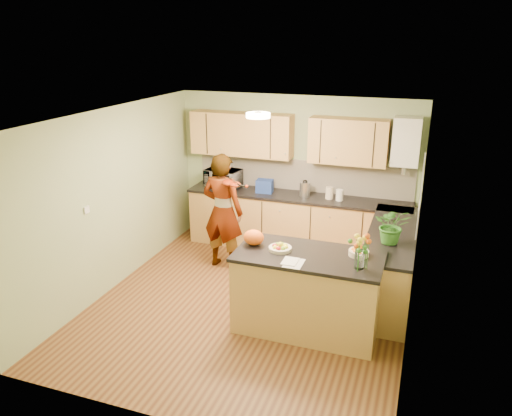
% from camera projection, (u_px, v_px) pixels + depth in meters
% --- Properties ---
extents(floor, '(4.50, 4.50, 0.00)m').
position_uv_depth(floor, '(251.00, 304.00, 6.65)').
color(floor, '#522C17').
rests_on(floor, ground).
extents(ceiling, '(4.00, 4.50, 0.02)m').
position_uv_depth(ceiling, '(250.00, 116.00, 5.82)').
color(ceiling, white).
rests_on(ceiling, wall_back).
extents(wall_back, '(4.00, 0.02, 2.50)m').
position_uv_depth(wall_back, '(296.00, 172.00, 8.24)').
color(wall_back, '#92A777').
rests_on(wall_back, floor).
extents(wall_front, '(4.00, 0.02, 2.50)m').
position_uv_depth(wall_front, '(160.00, 302.00, 4.23)').
color(wall_front, '#92A777').
rests_on(wall_front, floor).
extents(wall_left, '(0.02, 4.50, 2.50)m').
position_uv_depth(wall_left, '(114.00, 199.00, 6.86)').
color(wall_left, '#92A777').
rests_on(wall_left, floor).
extents(wall_right, '(0.02, 4.50, 2.50)m').
position_uv_depth(wall_right, '(417.00, 236.00, 5.61)').
color(wall_right, '#92A777').
rests_on(wall_right, floor).
extents(back_counter, '(3.64, 0.62, 0.94)m').
position_uv_depth(back_counter, '(296.00, 222.00, 8.20)').
color(back_counter, '#AB7944').
rests_on(back_counter, floor).
extents(right_counter, '(0.62, 2.24, 0.94)m').
position_uv_depth(right_counter, '(390.00, 264.00, 6.72)').
color(right_counter, '#AB7944').
rests_on(right_counter, floor).
extents(splashback, '(3.60, 0.02, 0.52)m').
position_uv_depth(splashback, '(302.00, 175.00, 8.21)').
color(splashback, white).
rests_on(splashback, back_counter).
extents(upper_cabinets, '(3.20, 0.34, 0.70)m').
position_uv_depth(upper_cabinets, '(284.00, 137.00, 7.95)').
color(upper_cabinets, '#AB7944').
rests_on(upper_cabinets, wall_back).
extents(boiler, '(0.40, 0.30, 0.86)m').
position_uv_depth(boiler, '(406.00, 142.00, 7.36)').
color(boiler, white).
rests_on(boiler, wall_back).
extents(window_right, '(0.01, 1.30, 1.05)m').
position_uv_depth(window_right, '(421.00, 195.00, 6.05)').
color(window_right, white).
rests_on(window_right, wall_right).
extents(light_switch, '(0.02, 0.09, 0.09)m').
position_uv_depth(light_switch, '(87.00, 210.00, 6.30)').
color(light_switch, white).
rests_on(light_switch, wall_left).
extents(ceiling_lamp, '(0.30, 0.30, 0.07)m').
position_uv_depth(ceiling_lamp, '(258.00, 115.00, 6.10)').
color(ceiling_lamp, '#FFEABF').
rests_on(ceiling_lamp, ceiling).
extents(peninsula_island, '(1.72, 0.88, 0.98)m').
position_uv_depth(peninsula_island, '(308.00, 292.00, 5.95)').
color(peninsula_island, '#AB7944').
rests_on(peninsula_island, floor).
extents(fruit_dish, '(0.27, 0.27, 0.09)m').
position_uv_depth(fruit_dish, '(280.00, 247.00, 5.89)').
color(fruit_dish, beige).
rests_on(fruit_dish, peninsula_island).
extents(orange_bowl, '(0.23, 0.23, 0.14)m').
position_uv_depth(orange_bowl, '(359.00, 251.00, 5.74)').
color(orange_bowl, beige).
rests_on(orange_bowl, peninsula_island).
extents(flower_vase, '(0.25, 0.25, 0.47)m').
position_uv_depth(flower_vase, '(361.00, 242.00, 5.34)').
color(flower_vase, silver).
rests_on(flower_vase, peninsula_island).
extents(orange_bag, '(0.27, 0.24, 0.19)m').
position_uv_depth(orange_bag, '(254.00, 237.00, 6.02)').
color(orange_bag, '#E65913').
rests_on(orange_bag, peninsula_island).
extents(papers, '(0.20, 0.28, 0.01)m').
position_uv_depth(papers, '(294.00, 263.00, 5.55)').
color(papers, silver).
rests_on(papers, peninsula_island).
extents(violinist, '(0.69, 0.50, 1.78)m').
position_uv_depth(violinist, '(223.00, 212.00, 7.45)').
color(violinist, '#D89E84').
rests_on(violinist, floor).
extents(violin, '(0.63, 0.55, 0.16)m').
position_uv_depth(violin, '(229.00, 182.00, 7.02)').
color(violin, '#561005').
rests_on(violin, violinist).
extents(microwave, '(0.61, 0.45, 0.31)m').
position_uv_depth(microwave, '(223.00, 179.00, 8.41)').
color(microwave, white).
rests_on(microwave, back_counter).
extents(blue_box, '(0.28, 0.22, 0.21)m').
position_uv_depth(blue_box, '(265.00, 186.00, 8.17)').
color(blue_box, navy).
rests_on(blue_box, back_counter).
extents(kettle, '(0.17, 0.17, 0.32)m').
position_uv_depth(kettle, '(305.00, 188.00, 7.96)').
color(kettle, silver).
rests_on(kettle, back_counter).
extents(jar_cream, '(0.15, 0.15, 0.19)m').
position_uv_depth(jar_cream, '(329.00, 193.00, 7.85)').
color(jar_cream, beige).
rests_on(jar_cream, back_counter).
extents(jar_white, '(0.14, 0.14, 0.18)m').
position_uv_depth(jar_white, '(340.00, 195.00, 7.77)').
color(jar_white, white).
rests_on(jar_white, back_counter).
extents(potted_plant, '(0.46, 0.40, 0.47)m').
position_uv_depth(potted_plant, '(392.00, 225.00, 6.13)').
color(potted_plant, '#327326').
rests_on(potted_plant, right_counter).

